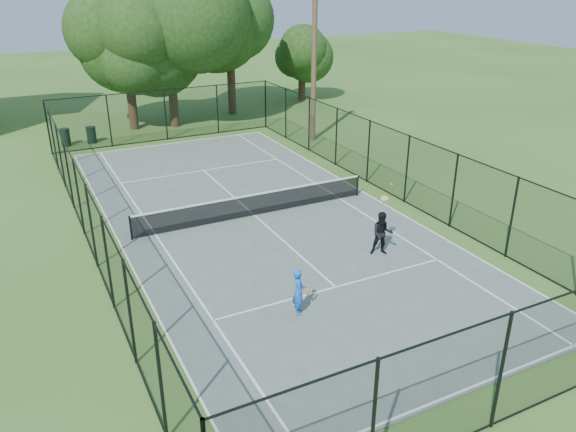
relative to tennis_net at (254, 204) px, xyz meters
name	(u,v)px	position (x,y,z in m)	size (l,w,h in m)	color
ground	(255,217)	(0.00, 0.00, -0.58)	(120.00, 120.00, 0.00)	#385D20
tennis_court	(255,216)	(0.00, 0.00, -0.55)	(11.00, 24.00, 0.06)	#54625B
tennis_net	(254,204)	(0.00, 0.00, 0.00)	(10.08, 0.08, 0.95)	black
fence	(254,183)	(0.00, 0.00, 0.92)	(13.10, 26.10, 3.00)	black
tree_near_left	(126,47)	(-1.19, 16.42, 4.49)	(6.32, 6.32, 8.24)	#332114
tree_near_mid	(168,36)	(1.33, 15.88, 5.04)	(6.97, 6.97, 9.12)	#332114
tree_near_right	(229,30)	(5.99, 17.54, 5.06)	(6.43, 6.43, 8.87)	#332114
tree_far_right	(302,58)	(12.60, 19.47, 2.63)	(3.93, 3.93, 5.19)	#332114
trash_bin_left	(65,137)	(-5.59, 14.32, -0.06)	(0.58, 0.58, 1.02)	black
trash_bin_right	(91,135)	(-4.15, 14.32, -0.09)	(0.58, 0.58, 0.96)	black
utility_pole	(314,65)	(7.74, 9.00, 3.83)	(1.40, 0.30, 8.69)	#4C3823
player_blue	(299,291)	(-1.73, -7.15, 0.20)	(0.83, 0.61, 1.44)	blue
player_black	(382,233)	(2.63, -5.14, 0.28)	(1.10, 0.93, 2.41)	black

